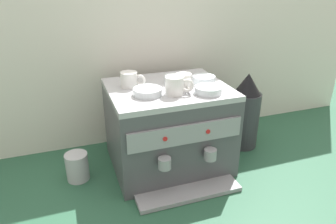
# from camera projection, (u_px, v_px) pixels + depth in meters

# --- Properties ---
(ground_plane) EXTENTS (4.00, 4.00, 0.00)m
(ground_plane) POSITION_uv_depth(u_px,v_px,m) (168.00, 162.00, 1.66)
(ground_plane) COLOR #28563D
(tiled_backsplash_wall) EXTENTS (2.80, 0.03, 1.03)m
(tiled_backsplash_wall) POSITION_uv_depth(u_px,v_px,m) (148.00, 51.00, 1.74)
(tiled_backsplash_wall) COLOR silver
(tiled_backsplash_wall) RESTS_ON ground_plane
(espresso_machine) EXTENTS (0.56, 0.57, 0.42)m
(espresso_machine) POSITION_uv_depth(u_px,v_px,m) (168.00, 127.00, 1.57)
(espresso_machine) COLOR #4C4C51
(espresso_machine) RESTS_ON ground_plane
(ceramic_cup_0) EXTENTS (0.11, 0.08, 0.07)m
(ceramic_cup_0) POSITION_uv_depth(u_px,v_px,m) (130.00, 80.00, 1.48)
(ceramic_cup_0) COLOR white
(ceramic_cup_0) RESTS_ON espresso_machine
(ceramic_cup_1) EXTENTS (0.12, 0.08, 0.08)m
(ceramic_cup_1) POSITION_uv_depth(u_px,v_px,m) (176.00, 86.00, 1.38)
(ceramic_cup_1) COLOR white
(ceramic_cup_1) RESTS_ON espresso_machine
(ceramic_cup_2) EXTENTS (0.07, 0.11, 0.07)m
(ceramic_cup_2) POSITION_uv_depth(u_px,v_px,m) (184.00, 81.00, 1.45)
(ceramic_cup_2) COLOR white
(ceramic_cup_2) RESTS_ON espresso_machine
(ceramic_bowl_0) EXTENTS (0.12, 0.12, 0.03)m
(ceramic_bowl_0) POSITION_uv_depth(u_px,v_px,m) (208.00, 90.00, 1.41)
(ceramic_bowl_0) COLOR silver
(ceramic_bowl_0) RESTS_ON espresso_machine
(ceramic_bowl_1) EXTENTS (0.13, 0.13, 0.03)m
(ceramic_bowl_1) POSITION_uv_depth(u_px,v_px,m) (148.00, 92.00, 1.39)
(ceramic_bowl_1) COLOR silver
(ceramic_bowl_1) RESTS_ON espresso_machine
(ceramic_bowl_2) EXTENTS (0.09, 0.09, 0.04)m
(ceramic_bowl_2) POSITION_uv_depth(u_px,v_px,m) (174.00, 79.00, 1.54)
(ceramic_bowl_2) COLOR silver
(ceramic_bowl_2) RESTS_ON espresso_machine
(ceramic_bowl_3) EXTENTS (0.11, 0.11, 0.04)m
(ceramic_bowl_3) POSITION_uv_depth(u_px,v_px,m) (204.00, 80.00, 1.53)
(ceramic_bowl_3) COLOR silver
(ceramic_bowl_3) RESTS_ON espresso_machine
(coffee_grinder) EXTENTS (0.16, 0.16, 0.43)m
(coffee_grinder) POSITION_uv_depth(u_px,v_px,m) (245.00, 112.00, 1.75)
(coffee_grinder) COLOR #333338
(coffee_grinder) RESTS_ON ground_plane
(milk_pitcher) EXTENTS (0.11, 0.11, 0.14)m
(milk_pitcher) POSITION_uv_depth(u_px,v_px,m) (77.00, 167.00, 1.50)
(milk_pitcher) COLOR #B7B7BC
(milk_pitcher) RESTS_ON ground_plane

